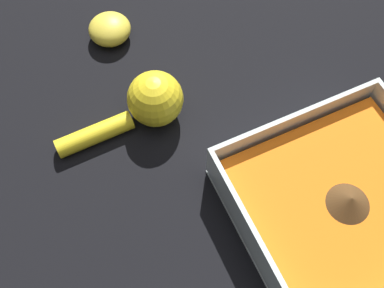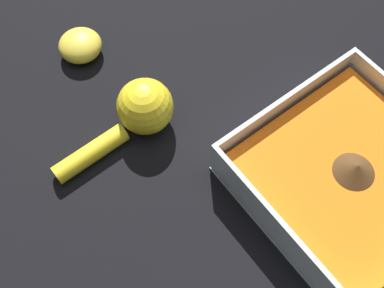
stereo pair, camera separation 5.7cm
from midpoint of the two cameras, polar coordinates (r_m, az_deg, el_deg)
ground_plane at (r=0.59m, az=21.55°, el=-12.34°), size 4.00×4.00×0.00m
square_dish at (r=0.58m, az=21.29°, el=-8.01°), size 0.25×0.25×0.07m
lemon_squeezer at (r=0.60m, az=-3.06°, el=4.88°), size 0.08×0.18×0.08m
lemon_half at (r=0.70m, az=-8.10°, el=14.06°), size 0.06×0.06×0.04m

